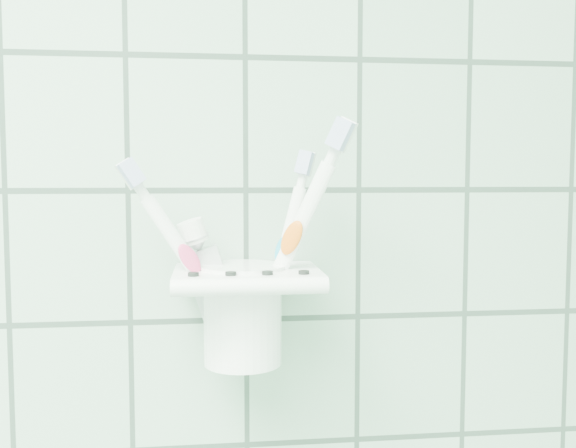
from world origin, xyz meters
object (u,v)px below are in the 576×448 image
at_px(cup, 243,310).
at_px(toothpaste_tube, 232,271).
at_px(holder_bracket, 247,279).
at_px(toothbrush_blue, 258,250).
at_px(toothbrush_orange, 242,225).
at_px(toothbrush_pink, 251,241).

relative_size(cup, toothpaste_tube, 0.66).
bearing_deg(holder_bracket, toothbrush_blue, -2.40).
distance_m(holder_bracket, toothbrush_orange, 0.05).
xyz_separation_m(toothbrush_pink, toothbrush_blue, (0.01, -0.00, -0.01)).
relative_size(toothbrush_blue, toothbrush_orange, 0.83).
distance_m(toothbrush_orange, toothpaste_tube, 0.04).
height_order(holder_bracket, toothbrush_orange, toothbrush_orange).
bearing_deg(holder_bracket, toothbrush_pink, -1.08).
distance_m(cup, toothbrush_blue, 0.06).
xyz_separation_m(holder_bracket, toothbrush_orange, (-0.00, 0.01, 0.05)).
bearing_deg(toothpaste_tube, holder_bracket, -53.95).
bearing_deg(cup, toothbrush_blue, -17.93).
distance_m(toothbrush_pink, toothbrush_orange, 0.02).
relative_size(holder_bracket, toothbrush_pink, 0.65).
bearing_deg(cup, toothpaste_tube, 121.42).
bearing_deg(holder_bracket, cup, 132.53).
relative_size(holder_bracket, toothbrush_orange, 0.57).
height_order(toothbrush_orange, toothpaste_tube, toothbrush_orange).
distance_m(holder_bracket, cup, 0.03).
xyz_separation_m(cup, toothbrush_orange, (-0.00, 0.01, 0.07)).
height_order(holder_bracket, cup, same).
bearing_deg(toothbrush_pink, toothbrush_orange, 92.65).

